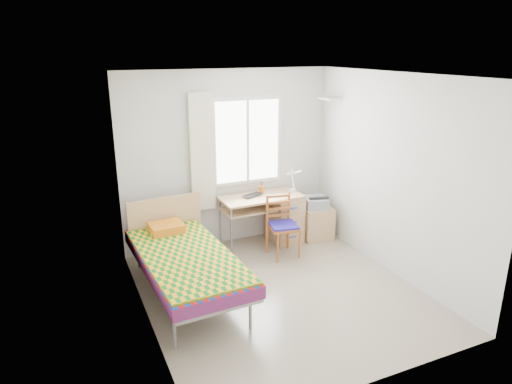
# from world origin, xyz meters

# --- Properties ---
(floor) EXTENTS (3.50, 3.50, 0.00)m
(floor) POSITION_xyz_m (0.00, 0.00, 0.00)
(floor) COLOR #BCAD93
(floor) RESTS_ON ground
(ceiling) EXTENTS (3.50, 3.50, 0.00)m
(ceiling) POSITION_xyz_m (0.00, 0.00, 2.60)
(ceiling) COLOR white
(ceiling) RESTS_ON wall_back
(wall_back) EXTENTS (3.20, 0.00, 3.20)m
(wall_back) POSITION_xyz_m (0.00, 1.75, 1.30)
(wall_back) COLOR silver
(wall_back) RESTS_ON ground
(wall_left) EXTENTS (0.00, 3.50, 3.50)m
(wall_left) POSITION_xyz_m (-1.60, 0.00, 1.30)
(wall_left) COLOR silver
(wall_left) RESTS_ON ground
(wall_right) EXTENTS (0.00, 3.50, 3.50)m
(wall_right) POSITION_xyz_m (1.60, 0.00, 1.30)
(wall_right) COLOR silver
(wall_right) RESTS_ON ground
(window) EXTENTS (1.10, 0.04, 1.30)m
(window) POSITION_xyz_m (0.30, 1.73, 1.55)
(window) COLOR white
(window) RESTS_ON wall_back
(curtain) EXTENTS (0.35, 0.05, 1.70)m
(curtain) POSITION_xyz_m (-0.42, 1.68, 1.45)
(curtain) COLOR #F8ECCC
(curtain) RESTS_ON wall_back
(floating_shelf) EXTENTS (0.20, 0.32, 0.03)m
(floating_shelf) POSITION_xyz_m (1.49, 1.40, 2.15)
(floating_shelf) COLOR white
(floating_shelf) RESTS_ON wall_right
(bed) EXTENTS (1.11, 2.20, 0.93)m
(bed) POSITION_xyz_m (-1.06, 0.50, 0.45)
(bed) COLOR gray
(bed) RESTS_ON floor
(desk) EXTENTS (1.23, 0.58, 0.77)m
(desk) POSITION_xyz_m (0.72, 1.42, 0.42)
(desk) COLOR tan
(desk) RESTS_ON floor
(chair) EXTENTS (0.45, 0.45, 0.90)m
(chair) POSITION_xyz_m (0.51, 0.97, 0.50)
(chair) COLOR #A64220
(chair) RESTS_ON floor
(cabinet) EXTENTS (0.50, 0.45, 0.51)m
(cabinet) POSITION_xyz_m (1.27, 1.28, 0.25)
(cabinet) COLOR tan
(cabinet) RESTS_ON floor
(printer) EXTENTS (0.43, 0.47, 0.17)m
(printer) POSITION_xyz_m (1.26, 1.30, 0.59)
(printer) COLOR #A4A7AC
(printer) RESTS_ON cabinet
(laptop) EXTENTS (0.39, 0.33, 0.03)m
(laptop) POSITION_xyz_m (0.29, 1.44, 0.78)
(laptop) COLOR black
(laptop) RESTS_ON desk
(pen_cup) EXTENTS (0.09, 0.09, 0.10)m
(pen_cup) POSITION_xyz_m (0.47, 1.60, 0.81)
(pen_cup) COLOR orange
(pen_cup) RESTS_ON desk
(task_lamp) EXTENTS (0.23, 0.32, 0.41)m
(task_lamp) POSITION_xyz_m (0.88, 1.35, 1.02)
(task_lamp) COLOR white
(task_lamp) RESTS_ON desk
(book) EXTENTS (0.24, 0.26, 0.02)m
(book) POSITION_xyz_m (0.21, 1.44, 0.59)
(book) COLOR gray
(book) RESTS_ON desk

